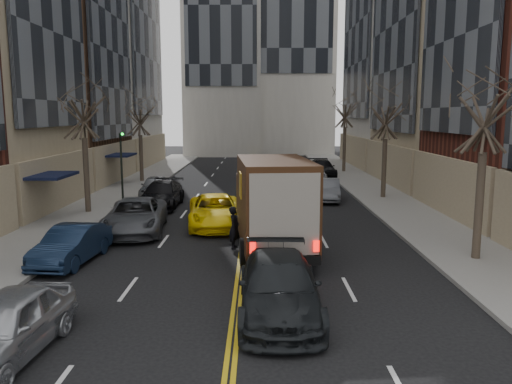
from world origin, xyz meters
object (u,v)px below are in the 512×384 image
(ups_truck, at_px, (273,205))
(taxi, at_px, (215,211))
(observer_sedan, at_px, (279,287))
(pedestrian, at_px, (234,228))

(ups_truck, xyz_separation_m, taxi, (-2.68, 4.51, -1.13))
(ups_truck, bearing_deg, taxi, 115.31)
(ups_truck, height_order, observer_sedan, ups_truck)
(observer_sedan, relative_size, taxi, 0.98)
(observer_sedan, distance_m, pedestrian, 7.03)
(observer_sedan, bearing_deg, pedestrian, 102.58)
(ups_truck, relative_size, pedestrian, 4.05)
(ups_truck, xyz_separation_m, pedestrian, (-1.56, 0.44, -1.03))
(ups_truck, distance_m, observer_sedan, 6.51)
(taxi, xyz_separation_m, pedestrian, (1.12, -4.07, 0.10))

